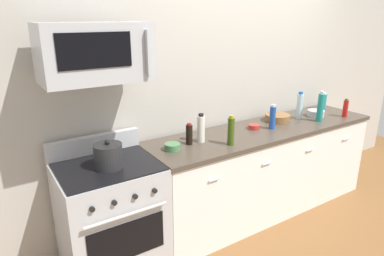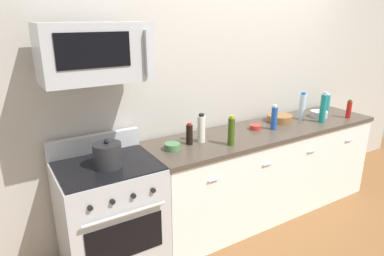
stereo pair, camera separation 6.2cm
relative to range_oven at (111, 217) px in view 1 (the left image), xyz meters
The scene contains 18 objects.
ground_plane 1.72m from the range_oven, ahead, with size 6.78×6.78×0.00m, color brown.
back_wall 1.92m from the range_oven, 13.82° to the left, with size 5.65×0.10×2.70m, color #B7B2A8.
counter_unit 1.65m from the range_oven, ahead, with size 2.56×0.66×0.92m.
range_oven is the anchor object (origin of this frame).
microwave 1.28m from the range_oven, 89.71° to the left, with size 0.74×0.44×0.40m.
bottle_soy_sauce_dark 0.93m from the range_oven, ahead, with size 0.06×0.06×0.19m.
bottle_water_clear 2.26m from the range_oven, ahead, with size 0.07×0.07×0.30m.
bottle_olive_oil 1.21m from the range_oven, ahead, with size 0.06×0.06×0.27m.
bottle_soda_blue 1.77m from the range_oven, ahead, with size 0.06×0.06×0.25m.
bottle_sparkling_teal 2.37m from the range_oven, ahead, with size 0.06×0.06×0.33m.
bottle_dish_soap 2.80m from the range_oven, ahead, with size 0.07×0.07×0.20m.
bottle_vinegar_white 1.05m from the range_oven, ahead, with size 0.07×0.07×0.26m.
bottle_hot_sauce_red 2.73m from the range_oven, ahead, with size 0.05×0.05×0.20m.
bowl_green_glaze 0.74m from the range_oven, ahead, with size 0.13×0.13×0.06m.
bowl_red_small 1.60m from the range_oven, ahead, with size 0.11×0.11×0.04m.
bowl_steel_prep 2.47m from the range_oven, ahead, with size 0.19×0.19×0.07m.
bowl_wooden_salad 1.98m from the range_oven, ahead, with size 0.26×0.26×0.07m.
stockpot 0.55m from the range_oven, 90.00° to the right, with size 0.21×0.21×0.22m.
Camera 1 is at (-2.38, -2.31, 1.99)m, focal length 31.80 mm.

